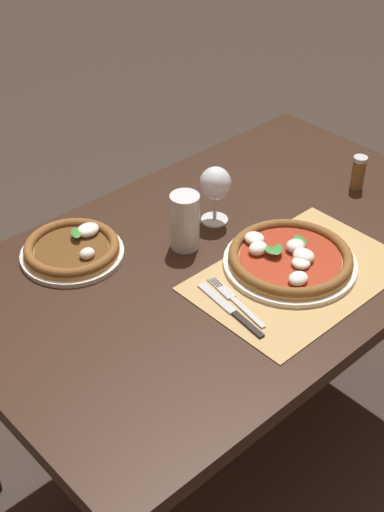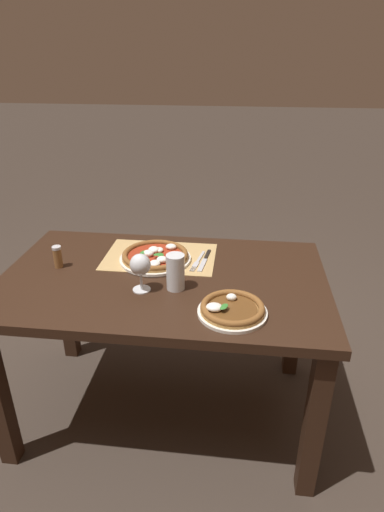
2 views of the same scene
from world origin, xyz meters
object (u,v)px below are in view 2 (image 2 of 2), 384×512
object	(u,v)px
pizza_near	(155,256)
knife	(205,260)
pint_glass	(175,273)
pepper_shaker	(58,257)
fork	(198,261)
wine_glass	(140,266)
pizza_far	(232,309)

from	to	relation	value
pizza_near	knife	distance (m)	0.22
pint_glass	pepper_shaker	size ratio (longest dim) A/B	1.49
fork	knife	world-z (taller)	knife
wine_glass	fork	size ratio (longest dim) A/B	0.78
pint_glass	fork	xyz separation A→B (m)	(-0.06, -0.24, -0.06)
pizza_far	pizza_near	bearing A→B (deg)	-47.33
pizza_far	pepper_shaker	bearing A→B (deg)	-19.94
fork	pepper_shaker	world-z (taller)	pepper_shaker
pizza_far	wine_glass	size ratio (longest dim) A/B	1.61
pizza_near	knife	size ratio (longest dim) A/B	1.47
wine_glass	pint_glass	size ratio (longest dim) A/B	1.07
knife	fork	bearing A→B (deg)	20.87
fork	pepper_shaker	size ratio (longest dim) A/B	2.06
knife	pepper_shaker	size ratio (longest dim) A/B	2.22
wine_glass	pepper_shaker	xyz separation A→B (m)	(0.40, -0.15, -0.06)
wine_glass	pint_glass	bearing A→B (deg)	-167.04
wine_glass	pepper_shaker	bearing A→B (deg)	-20.64
pepper_shaker	wine_glass	bearing A→B (deg)	159.36
pizza_near	wine_glass	bearing A→B (deg)	89.09
pizza_near	pint_glass	bearing A→B (deg)	118.95
pint_glass	pizza_far	bearing A→B (deg)	145.76
pizza_near	pepper_shaker	world-z (taller)	pepper_shaker
wine_glass	knife	distance (m)	0.37
pizza_far	wine_glass	bearing A→B (deg)	-19.15
pizza_far	fork	size ratio (longest dim) A/B	1.25
wine_glass	knife	world-z (taller)	wine_glass
pizza_far	knife	world-z (taller)	pizza_far
pizza_near	fork	world-z (taller)	pizza_near
pizza_far	pint_glass	world-z (taller)	pint_glass
pizza_near	pizza_far	size ratio (longest dim) A/B	1.27
pizza_far	wine_glass	world-z (taller)	wine_glass
wine_glass	knife	xyz separation A→B (m)	(-0.22, -0.28, -0.10)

